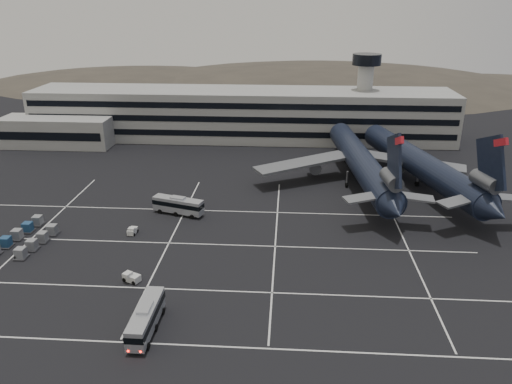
# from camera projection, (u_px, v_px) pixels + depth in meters

# --- Properties ---
(ground) EXTENTS (260.00, 260.00, 0.00)m
(ground) POSITION_uv_depth(u_px,v_px,m) (200.00, 256.00, 80.29)
(ground) COLOR black
(ground) RESTS_ON ground
(lane_markings) EXTENTS (90.00, 55.62, 0.01)m
(lane_markings) POSITION_uv_depth(u_px,v_px,m) (206.00, 254.00, 80.90)
(lane_markings) COLOR silver
(lane_markings) RESTS_ON ground
(terminal) EXTENTS (125.00, 26.00, 24.00)m
(terminal) POSITION_uv_depth(u_px,v_px,m) (231.00, 115.00, 143.96)
(terminal) COLOR gray
(terminal) RESTS_ON ground
(hills) EXTENTS (352.00, 180.00, 44.00)m
(hills) POSITION_uv_depth(u_px,v_px,m) (298.00, 109.00, 241.37)
(hills) COLOR #38332B
(hills) RESTS_ON ground
(trijet_main) EXTENTS (47.25, 57.70, 18.08)m
(trijet_main) POSITION_uv_depth(u_px,v_px,m) (361.00, 162.00, 108.43)
(trijet_main) COLOR black
(trijet_main) RESTS_ON ground
(trijet_far) EXTENTS (23.19, 56.96, 18.08)m
(trijet_far) POSITION_uv_depth(u_px,v_px,m) (422.00, 164.00, 106.75)
(trijet_far) COLOR black
(trijet_far) RESTS_ON ground
(bus_near) EXTENTS (2.67, 10.14, 3.56)m
(bus_near) POSITION_uv_depth(u_px,v_px,m) (146.00, 317.00, 61.69)
(bus_near) COLOR #A0A2A8
(bus_near) RESTS_ON ground
(bus_far) EXTENTS (10.24, 5.22, 3.53)m
(bus_far) POSITION_uv_depth(u_px,v_px,m) (178.00, 205.00, 94.88)
(bus_far) COLOR #A0A2A8
(bus_far) RESTS_ON ground
(tug_a) EXTENTS (1.52, 2.32, 1.41)m
(tug_a) POSITION_uv_depth(u_px,v_px,m) (132.00, 231.00, 87.33)
(tug_a) COLOR silver
(tug_a) RESTS_ON ground
(tug_b) EXTENTS (2.86, 2.40, 1.59)m
(tug_b) POSITION_uv_depth(u_px,v_px,m) (132.00, 277.00, 72.77)
(tug_b) COLOR silver
(tug_b) RESTS_ON ground
(uld_cluster) EXTENTS (8.13, 14.55, 1.79)m
(uld_cluster) POSITION_uv_depth(u_px,v_px,m) (26.00, 237.00, 84.40)
(uld_cluster) COLOR #2D2D30
(uld_cluster) RESTS_ON ground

